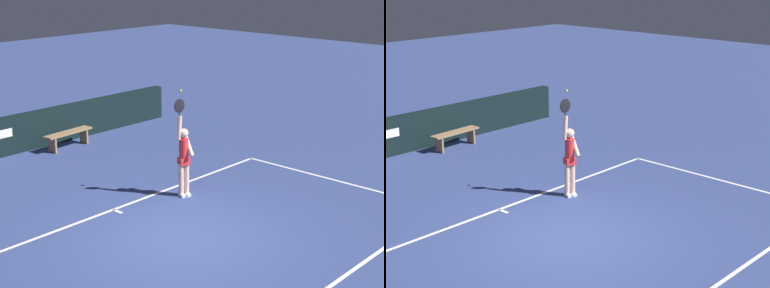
{
  "view_description": "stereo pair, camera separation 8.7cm",
  "coord_description": "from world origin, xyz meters",
  "views": [
    {
      "loc": [
        -8.74,
        -8.27,
        5.61
      ],
      "look_at": [
        1.99,
        1.58,
        1.26
      ],
      "focal_mm": 59.32,
      "sensor_mm": 36.0,
      "label": 1
    },
    {
      "loc": [
        -8.68,
        -8.33,
        5.61
      ],
      "look_at": [
        1.99,
        1.58,
        1.26
      ],
      "focal_mm": 59.32,
      "sensor_mm": 36.0,
      "label": 2
    }
  ],
  "objects": [
    {
      "name": "tennis_player",
      "position": [
        1.74,
        1.62,
        1.01
      ],
      "size": [
        0.46,
        0.44,
        2.44
      ],
      "color": "beige",
      "rests_on": "ground"
    },
    {
      "name": "tennis_ball",
      "position": [
        1.75,
        1.71,
        2.58
      ],
      "size": [
        0.07,
        0.07,
        0.07
      ],
      "color": "#C7D939"
    },
    {
      "name": "courtside_bench_near",
      "position": [
        2.29,
        6.92,
        0.39
      ],
      "size": [
        1.66,
        0.49,
        0.51
      ],
      "color": "#96744D",
      "rests_on": "ground"
    },
    {
      "name": "ground_plane",
      "position": [
        0.0,
        0.0,
        0.0
      ],
      "size": [
        60.0,
        60.0,
        0.0
      ],
      "primitive_type": "plane",
      "color": "navy"
    },
    {
      "name": "court_lines",
      "position": [
        0.0,
        -0.53,
        0.0
      ],
      "size": [
        10.49,
        5.6,
        0.0
      ],
      "color": "white",
      "rests_on": "ground"
    }
  ]
}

